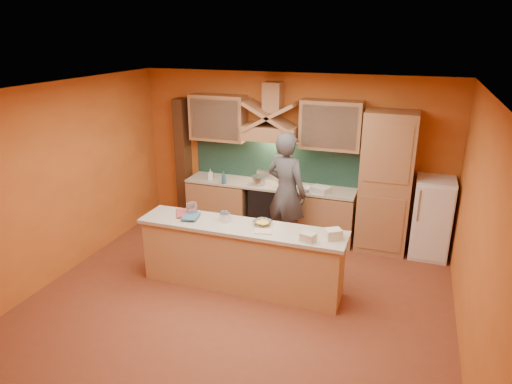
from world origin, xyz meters
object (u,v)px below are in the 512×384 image
(stove, at_px, (269,209))
(kitchen_scale, at_px, (225,218))
(fridge, at_px, (431,218))
(mixing_bowl, at_px, (263,223))
(person, at_px, (286,192))

(stove, distance_m, kitchen_scale, 1.92)
(fridge, xyz_separation_m, mixing_bowl, (-2.23, -1.78, 0.33))
(kitchen_scale, bearing_deg, fridge, 48.66)
(fridge, bearing_deg, mixing_bowl, -141.38)
(person, xyz_separation_m, kitchen_scale, (-0.51, -1.33, 0.00))
(fridge, distance_m, person, 2.33)
(person, relative_size, mixing_bowl, 8.04)
(stove, bearing_deg, person, -48.66)
(fridge, distance_m, kitchen_scale, 3.33)
(stove, distance_m, mixing_bowl, 1.92)
(fridge, relative_size, kitchen_scale, 10.89)
(stove, distance_m, fridge, 2.71)
(person, bearing_deg, mixing_bowl, 111.67)
(stove, relative_size, mixing_bowl, 3.66)
(kitchen_scale, xyz_separation_m, mixing_bowl, (0.53, 0.05, -0.02))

